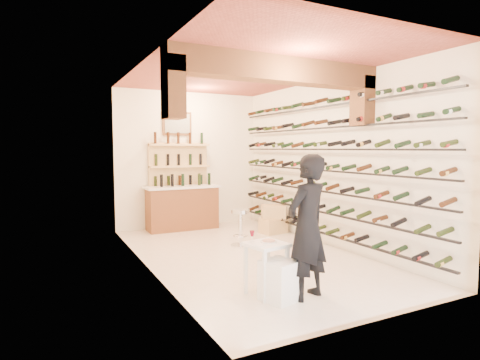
% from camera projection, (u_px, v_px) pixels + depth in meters
% --- Properties ---
extents(ground, '(6.00, 6.00, 0.00)m').
position_uv_depth(ground, '(248.00, 255.00, 6.97)').
color(ground, white).
rests_on(ground, ground).
extents(room_shell, '(3.52, 6.02, 3.21)m').
position_uv_depth(room_shell, '(255.00, 125.00, 6.56)').
color(room_shell, white).
rests_on(room_shell, ground).
extents(wine_rack, '(0.32, 5.70, 2.56)m').
position_uv_depth(wine_rack, '(319.00, 165.00, 7.53)').
color(wine_rack, black).
rests_on(wine_rack, ground).
extents(back_counter, '(1.70, 0.62, 1.29)m').
position_uv_depth(back_counter, '(182.00, 206.00, 9.14)').
color(back_counter, brown).
rests_on(back_counter, ground).
extents(back_shelving, '(1.40, 0.31, 2.73)m').
position_uv_depth(back_shelving, '(179.00, 178.00, 9.31)').
color(back_shelving, '#E1BE7E').
rests_on(back_shelving, ground).
extents(tasting_table, '(0.53, 0.53, 0.82)m').
position_uv_depth(tasting_table, '(266.00, 252.00, 5.03)').
color(tasting_table, white).
rests_on(tasting_table, ground).
extents(white_stool, '(0.49, 0.49, 0.50)m').
position_uv_depth(white_stool, '(280.00, 280.00, 4.87)').
color(white_stool, white).
rests_on(white_stool, ground).
extents(person, '(0.76, 0.61, 1.80)m').
position_uv_depth(person, '(307.00, 227.00, 4.90)').
color(person, black).
rests_on(person, ground).
extents(chrome_barstool, '(0.37, 0.37, 0.71)m').
position_uv_depth(chrome_barstool, '(240.00, 225.00, 7.55)').
color(chrome_barstool, silver).
rests_on(chrome_barstool, ground).
extents(crate_lower, '(0.59, 0.44, 0.33)m').
position_uv_depth(crate_lower, '(273.00, 226.00, 8.76)').
color(crate_lower, tan).
rests_on(crate_lower, ground).
extents(crate_upper, '(0.60, 0.53, 0.30)m').
position_uv_depth(crate_upper, '(273.00, 212.00, 8.73)').
color(crate_upper, tan).
rests_on(crate_upper, crate_lower).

